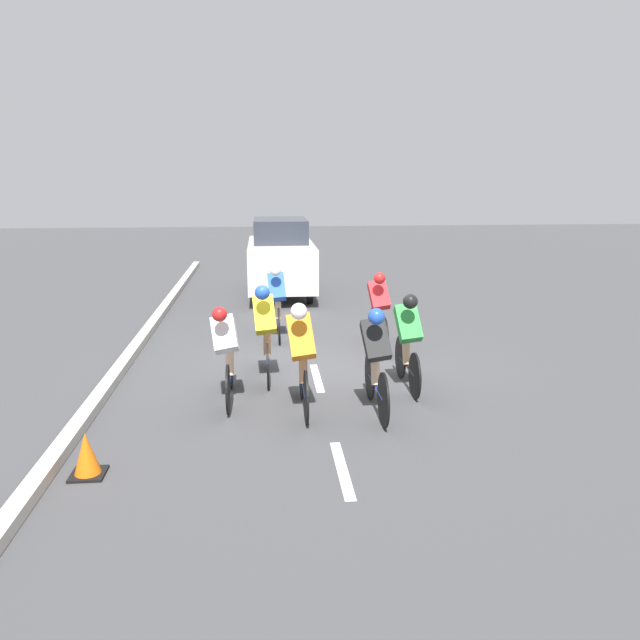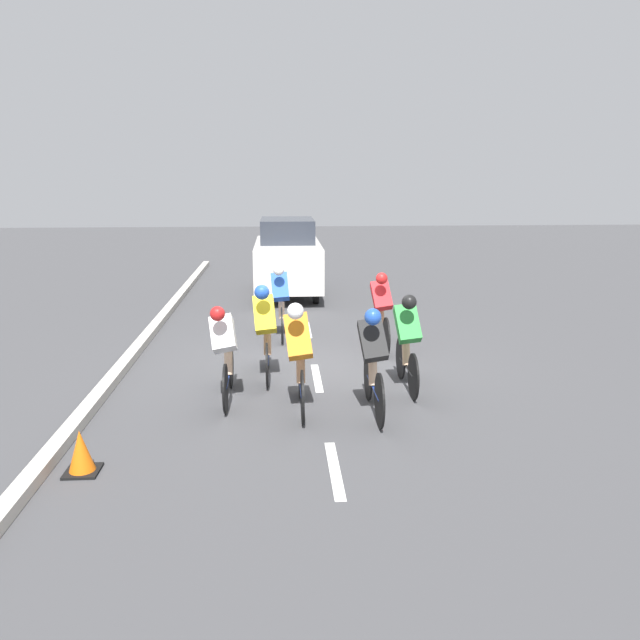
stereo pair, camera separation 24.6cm
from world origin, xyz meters
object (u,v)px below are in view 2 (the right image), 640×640
at_px(cyclist_blue, 281,300).
at_px(cyclist_orange, 299,354).
at_px(cyclist_yellow, 266,329).
at_px(cyclist_white, 225,351).
at_px(cyclist_black, 373,359).
at_px(support_car, 288,257).
at_px(traffic_cone, 81,452).
at_px(cyclist_green, 407,339).
at_px(cyclist_red, 381,310).

height_order(cyclist_blue, cyclist_orange, cyclist_orange).
bearing_deg(cyclist_yellow, cyclist_blue, -95.49).
xyz_separation_m(cyclist_white, cyclist_black, (-2.01, 0.66, 0.04)).
relative_size(cyclist_white, cyclist_blue, 1.03).
relative_size(cyclist_blue, cyclist_orange, 1.00).
relative_size(cyclist_blue, support_car, 0.43).
distance_m(cyclist_white, cyclist_yellow, 1.11).
relative_size(cyclist_black, cyclist_blue, 1.05).
relative_size(support_car, traffic_cone, 7.89).
height_order(cyclist_orange, support_car, support_car).
distance_m(cyclist_green, support_car, 8.02).
relative_size(cyclist_black, cyclist_green, 1.07).
xyz_separation_m(cyclist_red, cyclist_orange, (1.61, 2.99, 0.05)).
bearing_deg(cyclist_blue, traffic_cone, 68.82).
bearing_deg(cyclist_blue, cyclist_red, 150.98).
height_order(cyclist_black, cyclist_yellow, cyclist_yellow).
height_order(cyclist_blue, support_car, support_car).
distance_m(cyclist_black, cyclist_yellow, 2.17).
bearing_deg(cyclist_green, cyclist_yellow, -17.42).
bearing_deg(cyclist_blue, cyclist_orange, 93.29).
bearing_deg(cyclist_white, cyclist_red, -136.55).
distance_m(cyclist_red, support_car, 5.88).
bearing_deg(cyclist_black, cyclist_orange, -9.74).
bearing_deg(cyclist_red, cyclist_black, 78.75).
bearing_deg(cyclist_yellow, cyclist_orange, 108.27).
bearing_deg(cyclist_green, cyclist_red, -89.32).
bearing_deg(traffic_cone, cyclist_white, -123.01).
relative_size(cyclist_blue, cyclist_red, 0.97).
height_order(cyclist_white, cyclist_blue, cyclist_blue).
height_order(support_car, traffic_cone, support_car).
relative_size(cyclist_yellow, cyclist_red, 0.96).
bearing_deg(cyclist_white, cyclist_orange, 154.66).
height_order(cyclist_white, traffic_cone, cyclist_white).
bearing_deg(cyclist_white, support_car, -97.09).
bearing_deg(cyclist_red, cyclist_yellow, 36.53).
bearing_deg(cyclist_black, cyclist_white, -18.09).
bearing_deg(cyclist_black, cyclist_red, -101.25).
bearing_deg(cyclist_orange, traffic_cone, 34.27).
distance_m(cyclist_white, traffic_cone, 2.60).
bearing_deg(cyclist_red, traffic_cone, 49.03).
distance_m(cyclist_red, cyclist_orange, 3.39).
relative_size(cyclist_yellow, traffic_cone, 3.37).
height_order(cyclist_white, cyclist_yellow, cyclist_yellow).
xyz_separation_m(cyclist_yellow, cyclist_orange, (-0.48, 1.45, -0.00)).
bearing_deg(cyclist_orange, cyclist_white, -25.34).
relative_size(cyclist_white, support_car, 0.44).
xyz_separation_m(cyclist_yellow, cyclist_red, (-2.08, -1.54, -0.05)).
distance_m(cyclist_orange, support_car, 8.63).
relative_size(cyclist_blue, cyclist_green, 1.02).
bearing_deg(cyclist_orange, cyclist_green, -154.37).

